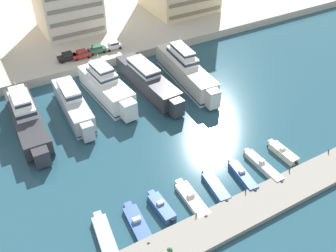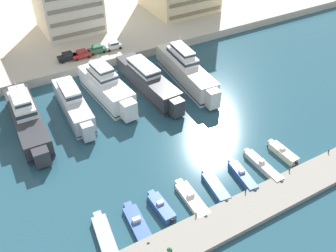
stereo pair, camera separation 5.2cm
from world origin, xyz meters
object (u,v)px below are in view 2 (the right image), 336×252
object	(u,v)px
car_green_mid_left	(97,49)
yacht_charcoal_far_left	(26,118)
motorboat_blue_center_right	(242,176)
car_red_left	(82,54)
motorboat_cream_center_left	(192,199)
yacht_silver_left	(73,104)
motorboat_cream_right	(283,152)
yacht_ivory_center	(186,70)
car_white_center_left	(113,45)
motorboat_blue_mid_left	(161,207)
car_black_far_left	(67,56)
motorboat_cream_mid_right	(263,166)
yacht_charcoal_center_left	(148,81)
yacht_white_mid_left	(107,87)
motorboat_blue_left	(137,224)
motorboat_blue_center	(215,186)
pedestrian_near_edge	(170,251)
motorboat_grey_far_left	(105,238)

from	to	relation	value
car_green_mid_left	yacht_charcoal_far_left	bearing A→B (deg)	-139.05
motorboat_blue_center_right	car_red_left	distance (m)	45.88
motorboat_blue_center_right	car_green_mid_left	xyz separation A→B (m)	(-5.62, 45.34, 2.41)
motorboat_cream_center_left	car_green_mid_left	bearing A→B (deg)	85.60
yacht_silver_left	motorboat_cream_right	bearing A→B (deg)	-46.70
yacht_ivory_center	car_white_center_left	bearing A→B (deg)	116.54
car_red_left	motorboat_cream_right	bearing A→B (deg)	-67.37
yacht_ivory_center	car_white_center_left	distance (m)	19.45
motorboat_blue_mid_left	motorboat_cream_right	xyz separation A→B (m)	(22.57, -0.03, 0.01)
yacht_silver_left	car_black_far_left	xyz separation A→B (m)	(4.44, 17.06, 0.67)
motorboat_blue_center_right	motorboat_cream_mid_right	bearing A→B (deg)	0.79
yacht_charcoal_center_left	motorboat_cream_center_left	bearing A→B (deg)	-105.23
motorboat_cream_mid_right	motorboat_cream_right	size ratio (longest dim) A/B	1.36
yacht_white_mid_left	motorboat_cream_right	world-z (taller)	yacht_white_mid_left
yacht_ivory_center	motorboat_cream_right	xyz separation A→B (m)	(1.90, -27.05, -2.14)
motorboat_blue_left	car_black_far_left	distance (m)	45.64
motorboat_cream_mid_right	car_red_left	bearing A→B (deg)	106.77
motorboat_cream_right	motorboat_blue_center_right	bearing A→B (deg)	-174.64
yacht_charcoal_far_left	car_white_center_left	size ratio (longest dim) A/B	5.33
motorboat_blue_center	car_black_far_left	xyz separation A→B (m)	(-7.69, 45.00, 2.48)
motorboat_blue_left	car_red_left	size ratio (longest dim) A/B	1.87
pedestrian_near_edge	motorboat_blue_mid_left	bearing A→B (deg)	68.99
yacht_charcoal_center_left	car_black_far_left	world-z (taller)	yacht_charcoal_center_left
yacht_white_mid_left	motorboat_grey_far_left	bearing A→B (deg)	-113.00
motorboat_blue_mid_left	pedestrian_near_edge	world-z (taller)	pedestrian_near_edge
yacht_charcoal_far_left	motorboat_blue_center	size ratio (longest dim) A/B	3.19
motorboat_blue_left	motorboat_blue_mid_left	size ratio (longest dim) A/B	1.27
yacht_white_mid_left	motorboat_blue_center	size ratio (longest dim) A/B	2.70
yacht_charcoal_far_left	yacht_charcoal_center_left	bearing A→B (deg)	1.01
yacht_silver_left	motorboat_cream_center_left	xyz separation A→B (m)	(7.80, -28.22, -1.83)
yacht_silver_left	motorboat_grey_far_left	bearing A→B (deg)	-100.80
motorboat_grey_far_left	motorboat_blue_center_right	distance (m)	22.29
motorboat_blue_center_right	motorboat_cream_center_left	bearing A→B (deg)	179.70
car_red_left	pedestrian_near_edge	size ratio (longest dim) A/B	2.36
yacht_silver_left	pedestrian_near_edge	xyz separation A→B (m)	(0.49, -34.68, -0.43)
motorboat_blue_left	car_black_far_left	world-z (taller)	car_black_far_left
yacht_charcoal_far_left	pedestrian_near_edge	world-z (taller)	yacht_charcoal_far_left
yacht_charcoal_far_left	motorboat_blue_mid_left	world-z (taller)	yacht_charcoal_far_left
yacht_charcoal_center_left	car_white_center_left	bearing A→B (deg)	91.16
motorboat_blue_center_right	pedestrian_near_edge	bearing A→B (deg)	-158.69
yacht_charcoal_center_left	car_red_left	xyz separation A→B (m)	(-8.09, 16.17, 0.70)
car_white_center_left	car_red_left	bearing A→B (deg)	-176.67
yacht_ivory_center	motorboat_grey_far_left	xyz separation A→B (m)	(-29.33, -27.82, -2.26)
motorboat_blue_mid_left	motorboat_cream_mid_right	xyz separation A→B (m)	(17.72, -0.81, -0.07)
motorboat_blue_mid_left	car_red_left	xyz separation A→B (m)	(4.22, 43.97, 2.36)
car_red_left	motorboat_blue_mid_left	bearing A→B (deg)	-95.49
motorboat_blue_mid_left	car_green_mid_left	size ratio (longest dim) A/B	1.47
yacht_charcoal_center_left	motorboat_blue_center	distance (m)	28.61
motorboat_cream_right	pedestrian_near_edge	world-z (taller)	pedestrian_near_edge
yacht_silver_left	motorboat_blue_center	world-z (taller)	yacht_silver_left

